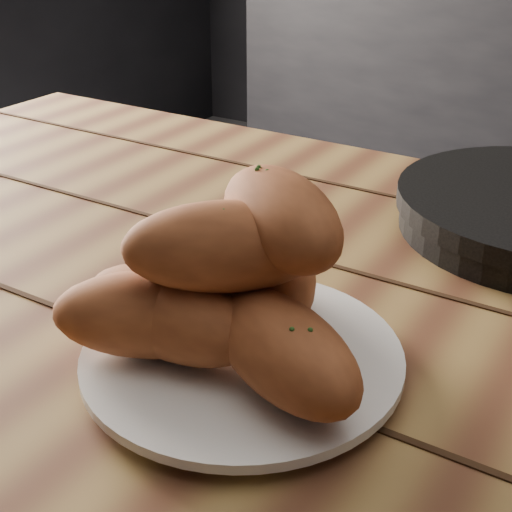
# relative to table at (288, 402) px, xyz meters

# --- Properties ---
(table) EXTENTS (1.48, 0.90, 0.75)m
(table) POSITION_rel_table_xyz_m (0.00, 0.00, 0.00)
(table) COLOR olive
(table) RESTS_ON ground
(plate) EXTENTS (0.25, 0.25, 0.02)m
(plate) POSITION_rel_table_xyz_m (0.01, -0.09, 0.11)
(plate) COLOR white
(plate) RESTS_ON table
(bread_rolls) EXTENTS (0.27, 0.24, 0.14)m
(bread_rolls) POSITION_rel_table_xyz_m (-0.00, -0.09, 0.17)
(bread_rolls) COLOR #AD5B30
(bread_rolls) RESTS_ON plate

